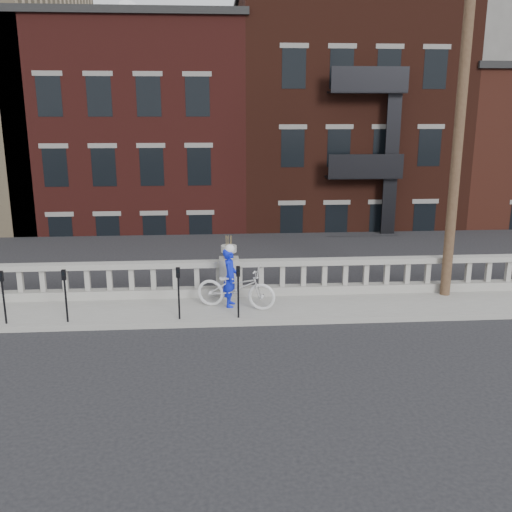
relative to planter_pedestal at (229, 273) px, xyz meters
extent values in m
plane|color=black|center=(0.00, -3.95, -0.83)|extent=(120.00, 120.00, 0.00)
cube|color=gray|center=(0.00, -0.95, -0.76)|extent=(32.00, 2.20, 0.15)
cube|color=gray|center=(0.00, 0.00, -0.56)|extent=(28.00, 0.34, 0.25)
cube|color=gray|center=(0.00, 0.00, 0.27)|extent=(28.00, 0.34, 0.16)
cube|color=gray|center=(0.00, 0.00, -0.13)|extent=(0.55, 0.55, 1.10)
cylinder|color=gray|center=(0.00, 0.00, 0.52)|extent=(0.24, 0.24, 0.20)
cylinder|color=gray|center=(0.00, 0.00, 0.70)|extent=(0.44, 0.44, 0.18)
cube|color=#605E59|center=(0.00, 0.35, -3.26)|extent=(36.00, 0.50, 5.15)
cube|color=black|center=(0.00, 22.00, -6.08)|extent=(80.00, 44.00, 0.50)
cube|color=#595651|center=(-2.00, 4.50, -3.83)|extent=(16.00, 7.00, 4.00)
cube|color=#595651|center=(22.00, 29.00, 3.17)|extent=(14.00, 14.00, 18.00)
cube|color=#401512|center=(-4.00, 16.00, 1.17)|extent=(10.00, 14.00, 14.00)
cube|color=black|center=(-4.00, 16.00, 8.32)|extent=(10.30, 14.30, 0.30)
cube|color=black|center=(6.00, 16.00, 1.92)|extent=(10.00, 14.00, 15.50)
cube|color=black|center=(6.00, 16.00, 9.82)|extent=(10.30, 14.30, 0.30)
cube|color=#512218|center=(16.00, 16.00, 0.17)|extent=(10.00, 14.00, 12.00)
cube|color=black|center=(16.00, 16.00, 6.32)|extent=(10.30, 14.30, 0.30)
cylinder|color=#422D1E|center=(6.20, -0.35, 4.32)|extent=(0.28, 0.28, 10.00)
cylinder|color=black|center=(-5.61, -1.80, -0.13)|extent=(0.05, 0.05, 1.10)
cube|color=black|center=(-5.61, -1.80, 0.55)|extent=(0.10, 0.08, 0.26)
cube|color=black|center=(-5.61, -1.85, 0.59)|extent=(0.06, 0.01, 0.08)
cylinder|color=black|center=(-4.11, -1.80, -0.13)|extent=(0.05, 0.05, 1.10)
cube|color=black|center=(-4.11, -1.80, 0.55)|extent=(0.10, 0.08, 0.26)
cube|color=black|center=(-4.11, -1.85, 0.59)|extent=(0.06, 0.01, 0.08)
cylinder|color=black|center=(-1.32, -1.80, -0.13)|extent=(0.05, 0.05, 1.10)
cube|color=black|center=(-1.32, -1.80, 0.55)|extent=(0.10, 0.08, 0.26)
cube|color=black|center=(-1.32, -1.85, 0.59)|extent=(0.06, 0.01, 0.08)
cylinder|color=black|center=(0.18, -1.80, -0.13)|extent=(0.05, 0.05, 1.10)
cube|color=black|center=(0.18, -1.80, 0.55)|extent=(0.10, 0.08, 0.26)
cube|color=black|center=(0.18, -1.85, 0.59)|extent=(0.06, 0.01, 0.08)
imported|color=silver|center=(0.16, -1.04, -0.11)|extent=(2.28, 1.38, 1.13)
imported|color=#0D1DCC|center=(0.00, -0.88, 0.12)|extent=(0.47, 0.63, 1.60)
camera|label=1|loc=(-0.37, -15.54, 4.50)|focal=40.00mm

